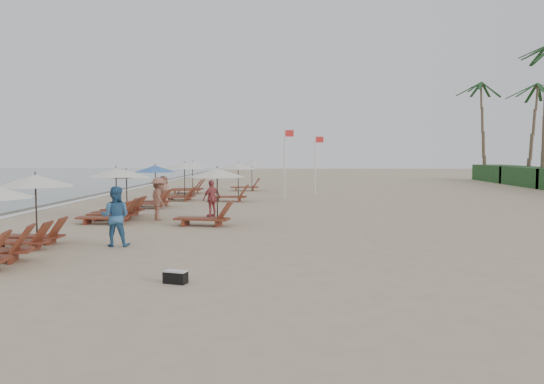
{
  "coord_description": "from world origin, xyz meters",
  "views": [
    {
      "loc": [
        1.51,
        -16.58,
        2.82
      ],
      "look_at": [
        0.64,
        4.21,
        1.3
      ],
      "focal_mm": 35.34,
      "sensor_mm": 36.0,
      "label": 1
    }
  ],
  "objects_px": {
    "lounger_station_4": "(151,188)",
    "lounger_station_5": "(182,179)",
    "lounger_station_3": "(122,193)",
    "flag_pole_near": "(285,159)",
    "beachgoer_mid_a": "(115,216)",
    "lounger_station_1": "(30,208)",
    "inland_station_0": "(210,192)",
    "beachgoer_mid_b": "(159,199)",
    "lounger_station_2": "(111,195)",
    "lounger_station_6": "(188,180)",
    "duffel_bag": "(175,277)",
    "inland_station_1": "(233,179)",
    "beachgoer_far_b": "(164,191)",
    "inland_station_2": "(248,173)",
    "beachgoer_far_a": "(212,198)"
  },
  "relations": [
    {
      "from": "lounger_station_4",
      "to": "lounger_station_5",
      "type": "bearing_deg",
      "value": 80.05
    },
    {
      "from": "lounger_station_3",
      "to": "flag_pole_near",
      "type": "bearing_deg",
      "value": 53.59
    },
    {
      "from": "lounger_station_5",
      "to": "beachgoer_mid_a",
      "type": "height_order",
      "value": "lounger_station_5"
    },
    {
      "from": "lounger_station_1",
      "to": "lounger_station_3",
      "type": "distance_m",
      "value": 7.61
    },
    {
      "from": "inland_station_0",
      "to": "flag_pole_near",
      "type": "distance_m",
      "value": 12.52
    },
    {
      "from": "beachgoer_mid_b",
      "to": "lounger_station_3",
      "type": "bearing_deg",
      "value": 29.19
    },
    {
      "from": "lounger_station_4",
      "to": "lounger_station_2",
      "type": "bearing_deg",
      "value": -90.31
    },
    {
      "from": "lounger_station_5",
      "to": "lounger_station_6",
      "type": "relative_size",
      "value": 0.93
    },
    {
      "from": "duffel_bag",
      "to": "lounger_station_1",
      "type": "bearing_deg",
      "value": 141.2
    },
    {
      "from": "inland_station_0",
      "to": "lounger_station_1",
      "type": "bearing_deg",
      "value": -132.85
    },
    {
      "from": "inland_station_1",
      "to": "beachgoer_mid_a",
      "type": "xyz_separation_m",
      "value": [
        -1.85,
        -15.2,
        -0.39
      ]
    },
    {
      "from": "flag_pole_near",
      "to": "lounger_station_1",
      "type": "bearing_deg",
      "value": -113.22
    },
    {
      "from": "beachgoer_far_b",
      "to": "inland_station_2",
      "type": "bearing_deg",
      "value": 15.02
    },
    {
      "from": "beachgoer_mid_a",
      "to": "beachgoer_far_b",
      "type": "bearing_deg",
      "value": -86.42
    },
    {
      "from": "beachgoer_mid_a",
      "to": "beachgoer_far_a",
      "type": "xyz_separation_m",
      "value": [
        1.77,
        7.55,
        -0.09
      ]
    },
    {
      "from": "beachgoer_far_b",
      "to": "duffel_bag",
      "type": "relative_size",
      "value": 2.91
    },
    {
      "from": "lounger_station_3",
      "to": "lounger_station_2",
      "type": "bearing_deg",
      "value": -85.04
    },
    {
      "from": "lounger_station_5",
      "to": "beachgoer_far_b",
      "type": "xyz_separation_m",
      "value": [
        -0.31,
        -3.16,
        -0.46
      ]
    },
    {
      "from": "beachgoer_far_b",
      "to": "inland_station_0",
      "type": "bearing_deg",
      "value": -122.06
    },
    {
      "from": "lounger_station_6",
      "to": "lounger_station_4",
      "type": "bearing_deg",
      "value": -90.28
    },
    {
      "from": "beachgoer_mid_a",
      "to": "flag_pole_near",
      "type": "xyz_separation_m",
      "value": [
        4.85,
        16.95,
        1.54
      ]
    },
    {
      "from": "lounger_station_3",
      "to": "beachgoer_far_b",
      "type": "height_order",
      "value": "lounger_station_3"
    },
    {
      "from": "duffel_bag",
      "to": "beachgoer_far_b",
      "type": "bearing_deg",
      "value": 104.61
    },
    {
      "from": "lounger_station_5",
      "to": "inland_station_0",
      "type": "height_order",
      "value": "lounger_station_5"
    },
    {
      "from": "lounger_station_2",
      "to": "lounger_station_5",
      "type": "relative_size",
      "value": 1.04
    },
    {
      "from": "lounger_station_5",
      "to": "flag_pole_near",
      "type": "relative_size",
      "value": 0.57
    },
    {
      "from": "lounger_station_6",
      "to": "inland_station_2",
      "type": "distance_m",
      "value": 5.0
    },
    {
      "from": "lounger_station_4",
      "to": "inland_station_2",
      "type": "distance_m",
      "value": 13.24
    },
    {
      "from": "lounger_station_1",
      "to": "lounger_station_5",
      "type": "height_order",
      "value": "lounger_station_5"
    },
    {
      "from": "lounger_station_3",
      "to": "lounger_station_5",
      "type": "distance_m",
      "value": 8.24
    },
    {
      "from": "lounger_station_2",
      "to": "beachgoer_far_b",
      "type": "relative_size",
      "value": 1.63
    },
    {
      "from": "lounger_station_6",
      "to": "flag_pole_near",
      "type": "bearing_deg",
      "value": -30.4
    },
    {
      "from": "beachgoer_mid_a",
      "to": "flag_pole_near",
      "type": "height_order",
      "value": "flag_pole_near"
    },
    {
      "from": "lounger_station_2",
      "to": "beachgoer_mid_a",
      "type": "relative_size",
      "value": 1.44
    },
    {
      "from": "lounger_station_4",
      "to": "beachgoer_mid_a",
      "type": "relative_size",
      "value": 1.4
    },
    {
      "from": "lounger_station_5",
      "to": "inland_station_2",
      "type": "height_order",
      "value": "lounger_station_5"
    },
    {
      "from": "beachgoer_mid_b",
      "to": "lounger_station_2",
      "type": "bearing_deg",
      "value": 84.39
    },
    {
      "from": "beachgoer_mid_a",
      "to": "beachgoer_far_b",
      "type": "distance_m",
      "value": 12.52
    },
    {
      "from": "lounger_station_1",
      "to": "lounger_station_6",
      "type": "distance_m",
      "value": 21.16
    },
    {
      "from": "lounger_station_4",
      "to": "inland_station_0",
      "type": "xyz_separation_m",
      "value": [
        4.13,
        -6.6,
        0.26
      ]
    },
    {
      "from": "lounger_station_2",
      "to": "inland_station_0",
      "type": "height_order",
      "value": "inland_station_0"
    },
    {
      "from": "lounger_station_1",
      "to": "beachgoer_mid_a",
      "type": "height_order",
      "value": "lounger_station_1"
    },
    {
      "from": "inland_station_0",
      "to": "lounger_station_6",
      "type": "bearing_deg",
      "value": 104.17
    },
    {
      "from": "lounger_station_1",
      "to": "lounger_station_2",
      "type": "distance_m",
      "value": 5.7
    },
    {
      "from": "lounger_station_4",
      "to": "flag_pole_near",
      "type": "distance_m",
      "value": 8.94
    },
    {
      "from": "beachgoer_far_b",
      "to": "flag_pole_near",
      "type": "xyz_separation_m",
      "value": [
        6.43,
        4.54,
        1.65
      ]
    },
    {
      "from": "lounger_station_6",
      "to": "lounger_station_3",
      "type": "bearing_deg",
      "value": -91.04
    },
    {
      "from": "lounger_station_5",
      "to": "beachgoer_far_a",
      "type": "height_order",
      "value": "lounger_station_5"
    },
    {
      "from": "lounger_station_1",
      "to": "duffel_bag",
      "type": "distance_m",
      "value": 6.94
    },
    {
      "from": "beachgoer_far_a",
      "to": "beachgoer_far_b",
      "type": "distance_m",
      "value": 5.91
    }
  ]
}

